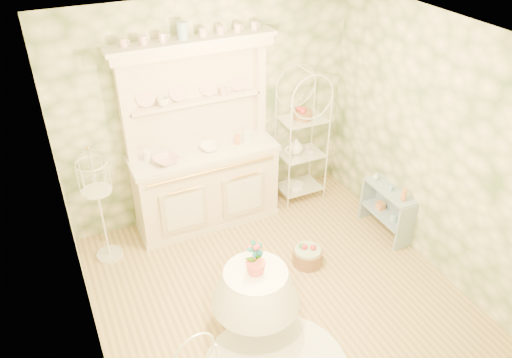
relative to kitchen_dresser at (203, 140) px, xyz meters
name	(u,v)px	position (x,y,z in m)	size (l,w,h in m)	color
floor	(276,293)	(0.20, -1.52, -1.15)	(3.60, 3.60, 0.00)	tan
ceiling	(284,41)	(0.20, -1.52, 1.56)	(3.60, 3.60, 0.00)	white
wall_left	(75,241)	(-1.60, -1.52, 0.21)	(3.60, 3.60, 0.00)	beige
wall_right	(433,147)	(2.00, -1.52, 0.21)	(3.60, 3.60, 0.00)	beige
wall_back	(210,111)	(0.20, 0.28, 0.21)	(3.60, 3.60, 0.00)	beige
wall_front	(408,329)	(0.20, -3.32, 0.21)	(3.60, 3.60, 0.00)	beige
kitchen_dresser	(203,140)	(0.00, 0.00, 0.00)	(1.87, 0.61, 2.29)	#F3DFC4
bakers_rack	(302,137)	(1.31, -0.02, -0.24)	(0.56, 0.40, 1.80)	white
side_shelf	(386,213)	(1.88, -1.15, -0.87)	(0.24, 0.65, 0.56)	#8BA5B6
round_table	(256,299)	(-0.18, -1.82, -0.78)	(0.68, 0.68, 0.74)	white
birdcage_stand	(100,208)	(-1.27, -0.18, -0.46)	(0.32, 0.32, 1.38)	white
floor_basket	(307,255)	(0.74, -1.24, -1.03)	(0.36, 0.36, 0.23)	#906645
bowl_floral	(166,162)	(-0.48, -0.09, -0.13)	(0.27, 0.27, 0.07)	white
bowl_white	(210,149)	(0.07, -0.02, -0.13)	(0.23, 0.23, 0.07)	white
cup_left	(163,103)	(-0.38, 0.16, 0.47)	(0.12, 0.12, 0.10)	white
cup_right	(223,93)	(0.34, 0.16, 0.47)	(0.10, 0.10, 0.09)	white
potted_geranium	(255,259)	(-0.17, -1.80, -0.30)	(0.17, 0.12, 0.32)	#3F7238
bottle_amber	(404,195)	(1.88, -1.37, -0.46)	(0.07, 0.07, 0.18)	#C87B49
bottle_blue	(390,187)	(1.87, -1.15, -0.49)	(0.05, 0.05, 0.10)	#84ADC6
bottle_glass	(376,177)	(1.86, -0.88, -0.50)	(0.07, 0.07, 0.09)	silver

